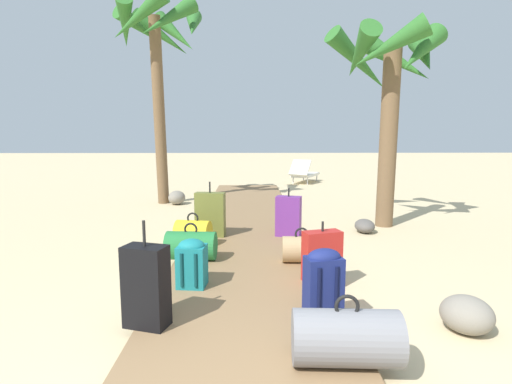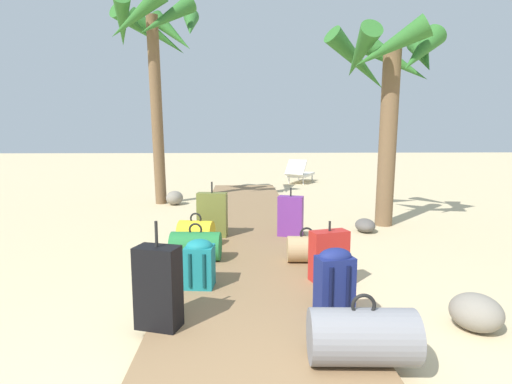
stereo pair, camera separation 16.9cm
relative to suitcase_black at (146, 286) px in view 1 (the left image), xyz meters
name	(u,v)px [view 1 (the left image)]	position (x,y,z in m)	size (l,w,h in m)	color
ground_plane	(247,245)	(0.77, 2.65, -0.41)	(60.00, 60.00, 0.00)	#D1BA8C
boardwalk	(247,226)	(0.77, 3.71, -0.37)	(1.73, 10.64, 0.08)	olive
suitcase_black	(146,286)	(0.00, 0.00, 0.00)	(0.38, 0.29, 0.85)	black
duffel_bag_yellow	(193,233)	(0.04, 2.38, -0.15)	(0.52, 0.42, 0.46)	gold
duffel_bag_tan	(301,249)	(1.43, 1.60, -0.17)	(0.47, 0.33, 0.42)	tan
duffel_bag_green	(191,245)	(0.11, 1.72, -0.15)	(0.62, 0.39, 0.46)	#237538
duffel_bag_grey	(346,337)	(1.44, -0.57, -0.14)	(0.72, 0.41, 0.48)	slate
suitcase_olive	(210,214)	(0.23, 2.87, 0.00)	(0.46, 0.23, 0.82)	olive
suitcase_red	(322,256)	(1.56, 0.98, -0.06)	(0.42, 0.28, 0.63)	red
backpack_navy	(324,281)	(1.42, 0.15, -0.02)	(0.33, 0.26, 0.58)	navy
suitcase_purple	(288,216)	(1.40, 2.85, -0.03)	(0.41, 0.29, 0.73)	#6B2D84
backpack_teal	(192,262)	(0.24, 0.85, -0.07)	(0.30, 0.29, 0.48)	#197A7F
palm_tree_far_right	(388,74)	(3.15, 3.88, 2.18)	(2.04, 2.13, 3.47)	brown
palm_tree_near_left	(159,42)	(-1.15, 6.17, 3.19)	(1.99, 2.07, 4.49)	brown
lounge_chair	(304,173)	(2.64, 10.25, -0.08)	(1.20, 1.66, 0.78)	white
rock_left_near	(177,198)	(-0.85, 6.11, -0.25)	(0.43, 0.38, 0.32)	gray
rock_right_near	(467,314)	(2.56, 0.01, -0.26)	(0.38, 0.42, 0.30)	gray
rock_right_mid	(365,226)	(2.70, 3.37, -0.30)	(0.43, 0.32, 0.22)	#5B5651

